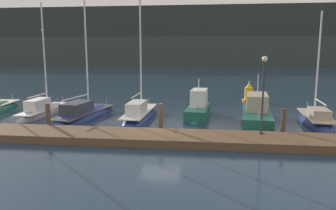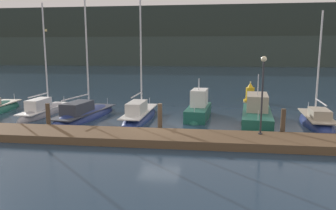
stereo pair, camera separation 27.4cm
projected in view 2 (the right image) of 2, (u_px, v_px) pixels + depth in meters
The scene contains 14 objects.
ground_plane at pixel (160, 135), 20.26m from camera, with size 400.00×400.00×0.00m, color #1E3347.
dock at pixel (155, 137), 18.75m from camera, with size 36.65×2.80×0.45m, color brown.
mooring_pile_1 at pixel (48, 117), 21.21m from camera, with size 0.28×0.28×1.78m, color #4C3D2D.
mooring_pile_2 at pixel (160, 119), 20.24m from camera, with size 0.28×0.28×1.92m, color #4C3D2D.
mooring_pile_3 at pixel (283, 124), 19.29m from camera, with size 0.28×0.28×1.77m, color #4C3D2D.
sailboat_berth_2 at pixel (45, 112), 26.64m from camera, with size 1.78×7.51×9.58m.
sailboat_berth_3 at pixel (84, 116), 25.17m from camera, with size 3.48×8.62×12.85m.
sailboat_berth_4 at pixel (140, 117), 24.75m from camera, with size 1.93×7.88×10.70m.
motorboat_berth_5 at pixel (198, 113), 25.19m from camera, with size 2.11×5.39×3.61m.
motorboat_berth_6 at pixel (257, 118), 23.40m from camera, with size 2.91×7.43×4.14m.
sailboat_berth_7 at pixel (316, 123), 23.05m from camera, with size 2.49×6.68×8.52m.
channel_buoy at pixel (250, 94), 33.26m from camera, with size 1.28×1.28×2.02m.
dock_lamppost at pixel (263, 83), 18.13m from camera, with size 0.32×0.32×4.40m.
hillside_backdrop at pixel (198, 38), 113.00m from camera, with size 240.00×23.00×19.36m.
Camera 2 is at (3.13, -19.42, 5.21)m, focal length 35.00 mm.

